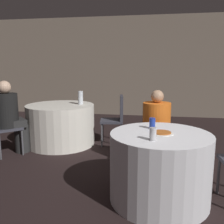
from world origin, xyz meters
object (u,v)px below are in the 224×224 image
(chair_far_southwest, at_px, (1,123))
(person_orange_shirt, at_px, (156,129))
(table_near, at_px, (160,167))
(person_black_shirt, at_px, (10,117))
(bottle_far, at_px, (81,98))
(soda_can_silver, at_px, (153,134))
(table_far, at_px, (61,124))
(soda_can_blue, at_px, (152,123))
(pizza_plate_near, at_px, (162,133))
(chair_far_east, at_px, (117,115))
(chair_near_north, at_px, (156,129))

(chair_far_southwest, relative_size, person_orange_shirt, 0.82)
(table_near, height_order, person_black_shirt, person_black_shirt)
(person_orange_shirt, relative_size, bottle_far, 4.55)
(soda_can_silver, distance_m, bottle_far, 2.45)
(table_far, bearing_deg, chair_far_southwest, -133.14)
(table_far, distance_m, soda_can_blue, 2.28)
(pizza_plate_near, bearing_deg, chair_far_southwest, 159.30)
(table_far, relative_size, chair_far_east, 1.36)
(soda_can_blue, distance_m, bottle_far, 2.08)
(person_orange_shirt, height_order, soda_can_blue, person_orange_shirt)
(soda_can_silver, bearing_deg, soda_can_blue, 91.47)
(table_far, height_order, chair_far_east, chair_far_east)
(chair_near_north, height_order, soda_can_silver, chair_near_north)
(chair_near_north, distance_m, chair_far_east, 1.14)
(pizza_plate_near, bearing_deg, chair_near_north, 93.33)
(soda_can_blue, bearing_deg, chair_near_north, 86.45)
(chair_far_east, bearing_deg, soda_can_blue, -167.18)
(chair_far_southwest, bearing_deg, pizza_plate_near, 22.45)
(chair_far_southwest, distance_m, person_orange_shirt, 2.43)
(table_far, relative_size, person_orange_shirt, 1.11)
(chair_far_southwest, bearing_deg, table_far, 90.00)
(soda_can_blue, height_order, bottle_far, bottle_far)
(chair_far_southwest, height_order, soda_can_silver, chair_far_southwest)
(chair_far_southwest, xyz_separation_m, bottle_far, (1.05, 0.86, 0.31))
(table_near, height_order, person_orange_shirt, person_orange_shirt)
(chair_far_southwest, xyz_separation_m, pizza_plate_near, (2.47, -0.93, 0.20))
(person_orange_shirt, bearing_deg, chair_far_southwest, -6.48)
(person_orange_shirt, bearing_deg, chair_far_east, -58.97)
(person_black_shirt, xyz_separation_m, bottle_far, (0.95, 0.75, 0.24))
(bottle_far, bearing_deg, pizza_plate_near, -51.71)
(soda_can_blue, height_order, soda_can_silver, same)
(bottle_far, bearing_deg, chair_far_east, 3.82)
(person_black_shirt, height_order, soda_can_silver, person_black_shirt)
(chair_far_southwest, distance_m, person_black_shirt, 0.17)
(pizza_plate_near, bearing_deg, table_near, -153.89)
(chair_near_north, bearing_deg, person_orange_shirt, 90.00)
(soda_can_silver, bearing_deg, chair_near_north, 88.34)
(table_near, bearing_deg, person_orange_shirt, 92.82)
(chair_near_north, xyz_separation_m, chair_far_east, (-0.70, 0.90, 0.00))
(soda_can_blue, xyz_separation_m, bottle_far, (-1.32, 1.61, 0.06))
(person_black_shirt, bearing_deg, chair_far_southwest, -90.00)
(person_black_shirt, distance_m, soda_can_silver, 2.63)
(pizza_plate_near, xyz_separation_m, soda_can_silver, (-0.09, -0.27, 0.05))
(person_orange_shirt, height_order, bottle_far, person_orange_shirt)
(table_near, relative_size, person_orange_shirt, 0.96)
(soda_can_blue, bearing_deg, chair_far_southwest, 162.50)
(table_near, bearing_deg, pizza_plate_near, 26.11)
(chair_far_southwest, distance_m, soda_can_silver, 2.68)
(chair_far_southwest, height_order, soda_can_blue, chair_far_southwest)
(person_orange_shirt, bearing_deg, table_far, -30.46)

